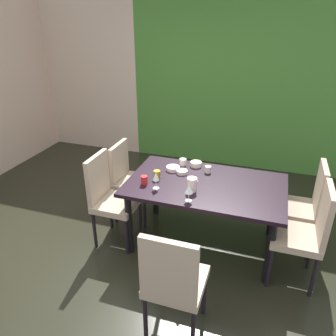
{
  "coord_description": "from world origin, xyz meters",
  "views": [
    {
      "loc": [
        1.28,
        -2.52,
        2.37
      ],
      "look_at": [
        0.28,
        0.47,
        0.85
      ],
      "focal_mm": 35.0,
      "sensor_mm": 36.0,
      "label": 1
    }
  ],
  "objects": [
    {
      "name": "back_panel_interior",
      "position": [
        -1.92,
        2.67,
        1.37
      ],
      "size": [
        1.84,
        0.1,
        2.75
      ],
      "primitive_type": "cube",
      "color": "beige",
      "rests_on": "ground_plane"
    },
    {
      "name": "ground_plane",
      "position": [
        0.0,
        0.0,
        -0.01
      ],
      "size": [
        5.67,
        5.44,
        0.02
      ],
      "primitive_type": "cube",
      "color": "black"
    },
    {
      "name": "garden_window_panel",
      "position": [
        0.92,
        2.67,
        1.37
      ],
      "size": [
        3.84,
        0.1,
        2.75
      ],
      "primitive_type": "cube",
      "color": "#447C2F",
      "rests_on": "ground_plane"
    },
    {
      "name": "cup_near_window",
      "position": [
        0.11,
        0.22,
        0.8
      ],
      "size": [
        0.07,
        0.07,
        0.09
      ],
      "primitive_type": "cylinder",
      "color": "red",
      "rests_on": "dining_table"
    },
    {
      "name": "wine_glass_center",
      "position": [
        0.26,
        0.17,
        0.88
      ],
      "size": [
        0.07,
        0.07,
        0.18
      ],
      "color": "silver",
      "rests_on": "dining_table"
    },
    {
      "name": "chair_left_far",
      "position": [
        -0.28,
        0.69,
        0.55
      ],
      "size": [
        0.45,
        0.44,
        0.96
      ],
      "rotation": [
        0.0,
        0.0,
        -1.57
      ],
      "color": "tan",
      "rests_on": "ground_plane"
    },
    {
      "name": "wine_glass_south",
      "position": [
        0.63,
        0.04,
        0.88
      ],
      "size": [
        0.08,
        0.08,
        0.17
      ],
      "color": "silver",
      "rests_on": "dining_table"
    },
    {
      "name": "serving_bowl_west",
      "position": [
        0.29,
        0.63,
        0.78
      ],
      "size": [
        0.15,
        0.15,
        0.04
      ],
      "primitive_type": "cylinder",
      "color": "#F7DBD5",
      "rests_on": "dining_table"
    },
    {
      "name": "cup_east",
      "position": [
        0.68,
        0.69,
        0.79
      ],
      "size": [
        0.07,
        0.07,
        0.07
      ],
      "primitive_type": "cylinder",
      "color": "silver",
      "rests_on": "dining_table"
    },
    {
      "name": "cup_right",
      "position": [
        0.36,
        0.79,
        0.79
      ],
      "size": [
        0.08,
        0.08,
        0.08
      ],
      "primitive_type": "cylinder",
      "color": "white",
      "rests_on": "dining_table"
    },
    {
      "name": "pitcher_north",
      "position": [
        0.61,
        0.24,
        0.83
      ],
      "size": [
        0.11,
        0.1,
        0.14
      ],
      "color": "#F6DBCE",
      "rests_on": "dining_table"
    },
    {
      "name": "dining_table",
      "position": [
        0.71,
        0.43,
        0.67
      ],
      "size": [
        1.62,
        0.99,
        0.76
      ],
      "color": "black",
      "rests_on": "ground_plane"
    },
    {
      "name": "chair_right_near",
      "position": [
        1.71,
        0.18,
        0.57
      ],
      "size": [
        0.44,
        0.44,
        1.03
      ],
      "rotation": [
        0.0,
        0.0,
        1.57
      ],
      "color": "tan",
      "rests_on": "ground_plane"
    },
    {
      "name": "cup_rear",
      "position": [
        0.19,
        0.37,
        0.8
      ],
      "size": [
        0.07,
        0.07,
        0.09
      ],
      "primitive_type": "cylinder",
      "color": "#A97F1D",
      "rests_on": "dining_table"
    },
    {
      "name": "chair_left_near",
      "position": [
        -0.29,
        0.18,
        0.57
      ],
      "size": [
        0.45,
        0.44,
        1.02
      ],
      "rotation": [
        0.0,
        0.0,
        -1.57
      ],
      "color": "tan",
      "rests_on": "ground_plane"
    },
    {
      "name": "chair_right_far",
      "position": [
        1.71,
        0.69,
        0.56
      ],
      "size": [
        0.44,
        0.44,
        1.01
      ],
      "rotation": [
        0.0,
        0.0,
        1.57
      ],
      "color": "tan",
      "rests_on": "ground_plane"
    },
    {
      "name": "chair_head_near",
      "position": [
        0.74,
        -0.78,
        0.57
      ],
      "size": [
        0.44,
        0.44,
        1.02
      ],
      "color": "tan",
      "rests_on": "ground_plane"
    },
    {
      "name": "serving_bowl_near_shelf",
      "position": [
        0.41,
        0.58,
        0.78
      ],
      "size": [
        0.12,
        0.12,
        0.04
      ],
      "primitive_type": "cylinder",
      "color": "silver",
      "rests_on": "dining_table"
    },
    {
      "name": "serving_bowl_corner",
      "position": [
        0.51,
        0.81,
        0.78
      ],
      "size": [
        0.13,
        0.13,
        0.05
      ],
      "primitive_type": "cylinder",
      "color": "silver",
      "rests_on": "dining_table"
    }
  ]
}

